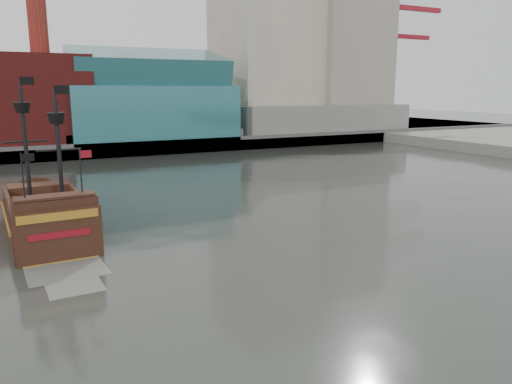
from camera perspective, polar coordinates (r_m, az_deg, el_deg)
ground at (r=30.29m, az=5.67°, el=-10.49°), size 400.00×400.00×0.00m
promenade_far at (r=117.00m, az=-19.47°, el=5.91°), size 220.00×60.00×2.00m
seawall at (r=87.96m, az=-16.85°, el=4.58°), size 220.00×1.00×2.60m
skyline at (r=110.81m, az=-16.98°, el=18.00°), size 149.00×45.00×62.00m
crane_a at (r=141.49m, az=15.15°, el=14.40°), size 22.50×4.00×32.25m
crane_b at (r=155.18m, az=15.26°, el=12.81°), size 19.10×4.00×26.25m
pirate_ship at (r=42.37m, az=-22.71°, el=-3.18°), size 6.18×17.89×13.25m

